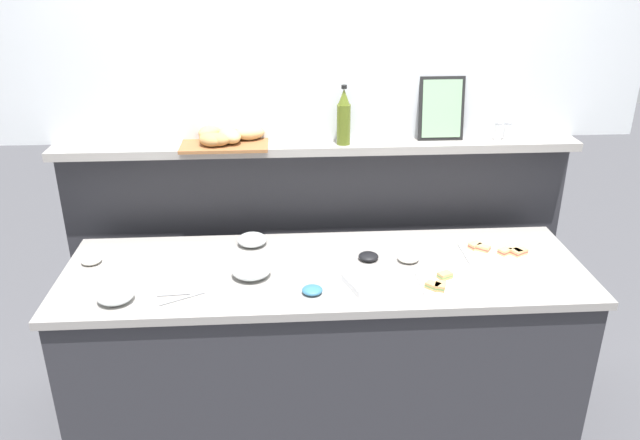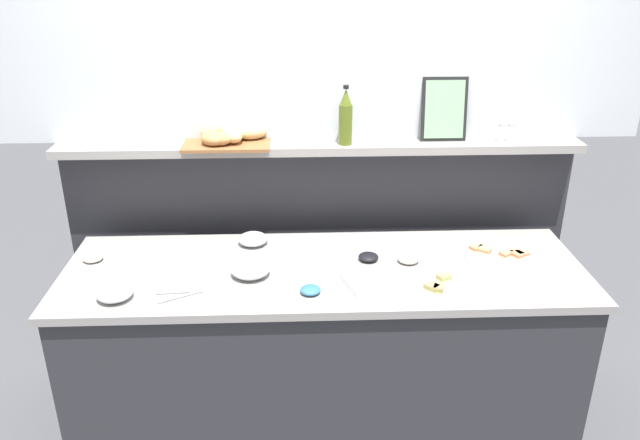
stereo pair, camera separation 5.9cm
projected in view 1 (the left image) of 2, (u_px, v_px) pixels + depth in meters
ground_plane at (317, 359)px, 3.62m from camera, size 12.00×12.00×0.00m
buffet_counter at (325, 356)px, 2.88m from camera, size 2.24×0.72×0.92m
back_ledge_unit at (318, 256)px, 3.27m from camera, size 2.49×0.22×1.33m
upper_wall_panel at (317, 0)px, 2.78m from camera, size 3.09×0.08×1.27m
sandwich_platter_front at (497, 252)px, 2.81m from camera, size 0.29×0.20×0.04m
sandwich_platter_rear at (454, 281)px, 2.57m from camera, size 0.32×0.21×0.04m
glass_bowl_large at (252, 240)px, 2.89m from camera, size 0.13×0.13×0.05m
glass_bowl_medium at (251, 270)px, 2.62m from camera, size 0.16×0.16×0.07m
glass_bowl_small at (115, 296)px, 2.44m from camera, size 0.14×0.14×0.06m
condiment_bowl_dark at (408, 258)px, 2.75m from camera, size 0.09×0.09×0.03m
condiment_bowl_cream at (91, 260)px, 2.73m from camera, size 0.09×0.09×0.03m
condiment_bowl_teal at (368, 256)px, 2.76m from camera, size 0.09×0.09×0.03m
condiment_bowl_red at (312, 290)px, 2.50m from camera, size 0.08×0.08×0.03m
serving_tongs at (183, 296)px, 2.47m from camera, size 0.19×0.10×0.01m
napkin_stack at (369, 282)px, 2.55m from camera, size 0.22×0.22×0.03m
olive_oil_bottle at (344, 118)px, 2.89m from camera, size 0.06×0.06×0.28m
salt_shaker at (498, 131)px, 2.98m from camera, size 0.03×0.03×0.09m
pepper_shaker at (507, 131)px, 2.98m from camera, size 0.03×0.03×0.09m
bread_basket at (226, 137)px, 2.92m from camera, size 0.40×0.29×0.08m
framed_picture at (442, 109)px, 2.96m from camera, size 0.21×0.06×0.30m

